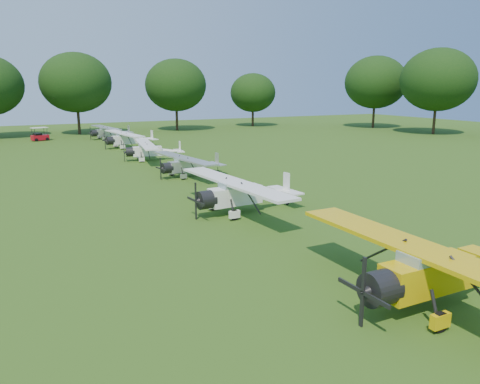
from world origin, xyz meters
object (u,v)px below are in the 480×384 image
object	(u,v)px
aircraft_4	(189,164)
aircraft_6	(129,138)
aircraft_2	(439,268)
aircraft_5	(152,149)
golf_cart	(39,136)
aircraft_7	(109,131)
aircraft_3	(243,192)

from	to	relation	value
aircraft_4	aircraft_6	bearing A→B (deg)	81.92
aircraft_2	aircraft_6	world-z (taller)	aircraft_2
aircraft_4	aircraft_5	size ratio (longest dim) A/B	0.95
aircraft_2	golf_cart	world-z (taller)	aircraft_2
aircraft_2	aircraft_7	bearing A→B (deg)	88.75
aircraft_4	aircraft_5	bearing A→B (deg)	83.71
aircraft_2	aircraft_4	world-z (taller)	aircraft_2
aircraft_7	aircraft_6	bearing A→B (deg)	-97.19
aircraft_5	aircraft_6	distance (m)	11.34
aircraft_3	aircraft_2	bearing A→B (deg)	-92.89
aircraft_5	golf_cart	world-z (taller)	aircraft_5
aircraft_3	aircraft_6	bearing A→B (deg)	83.22
aircraft_3	aircraft_5	size ratio (longest dim) A/B	1.13
aircraft_2	aircraft_5	distance (m)	37.05
aircraft_4	aircraft_7	world-z (taller)	aircraft_7
aircraft_4	golf_cart	size ratio (longest dim) A/B	3.78
aircraft_7	aircraft_4	bearing A→B (deg)	-97.49
aircraft_5	golf_cart	size ratio (longest dim) A/B	3.98
aircraft_3	aircraft_7	xyz separation A→B (m)	(0.92, 45.31, -0.15)
aircraft_3	aircraft_6	size ratio (longest dim) A/B	1.06
aircraft_3	aircraft_5	distance (m)	22.77
aircraft_2	aircraft_5	size ratio (longest dim) A/B	1.21
aircraft_2	aircraft_5	bearing A→B (deg)	88.69
aircraft_3	aircraft_5	xyz separation A→B (m)	(0.81, 22.76, -0.15)
aircraft_6	aircraft_3	bearing A→B (deg)	-99.11
aircraft_2	aircraft_3	world-z (taller)	aircraft_2
aircraft_3	aircraft_5	world-z (taller)	aircraft_3
aircraft_2	aircraft_4	size ratio (longest dim) A/B	1.28
golf_cart	aircraft_7	bearing A→B (deg)	-30.64
aircraft_3	aircraft_7	bearing A→B (deg)	83.85
aircraft_5	aircraft_7	world-z (taller)	aircraft_5
golf_cart	aircraft_5	bearing A→B (deg)	-87.14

